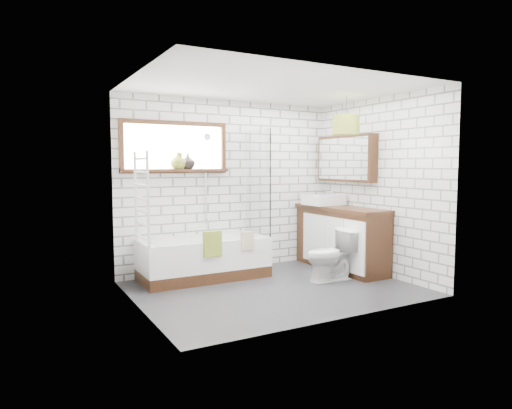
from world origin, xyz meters
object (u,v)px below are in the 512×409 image
toilet (331,255)px  pendant (346,125)px  bathtub (204,258)px  vanity (341,238)px  basin (324,200)px

toilet → pendant: pendant is taller
bathtub → vanity: vanity is taller
bathtub → toilet: 1.72m
bathtub → vanity: bearing=-12.7°
basin → toilet: bearing=-121.2°
pendant → bathtub: bearing=154.7°
basin → toilet: basin is taller
pendant → vanity: bearing=56.1°
vanity → pendant: bearing=-123.9°
bathtub → pendant: 2.66m
bathtub → vanity: size_ratio=1.05×
basin → pendant: size_ratio=1.46×
vanity → pendant: 1.69m
vanity → bathtub: bearing=167.3°
vanity → basin: basin is taller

